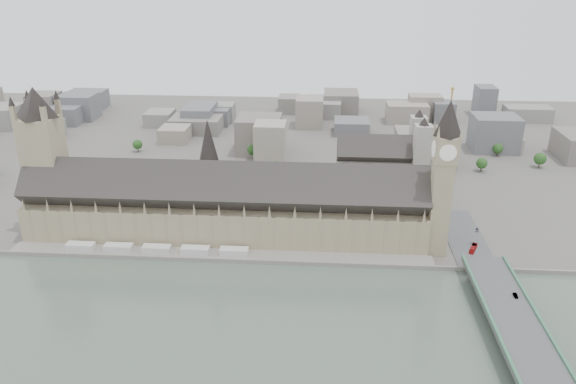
# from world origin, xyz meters

# --- Properties ---
(ground) EXTENTS (900.00, 900.00, 0.00)m
(ground) POSITION_xyz_m (0.00, 0.00, 0.00)
(ground) COLOR #595651
(ground) RESTS_ON ground
(embankment_wall) EXTENTS (600.00, 1.50, 3.00)m
(embankment_wall) POSITION_xyz_m (0.00, -15.00, 1.50)
(embankment_wall) COLOR slate
(embankment_wall) RESTS_ON ground
(river_terrace) EXTENTS (270.00, 15.00, 2.00)m
(river_terrace) POSITION_xyz_m (0.00, -7.50, 1.00)
(river_terrace) COLOR slate
(river_terrace) RESTS_ON ground
(terrace_tents) EXTENTS (118.00, 7.00, 4.00)m
(terrace_tents) POSITION_xyz_m (-40.00, -7.00, 4.00)
(terrace_tents) COLOR silver
(terrace_tents) RESTS_ON river_terrace
(palace_of_westminster) EXTENTS (265.00, 40.73, 55.44)m
(palace_of_westminster) POSITION_xyz_m (0.00, 19.70, 22.71)
(palace_of_westminster) COLOR tan
(palace_of_westminster) RESTS_ON ground
(elizabeth_tower) EXTENTS (17.00, 17.00, 107.50)m
(elizabeth_tower) POSITION_xyz_m (138.00, 8.00, 58.09)
(elizabeth_tower) COLOR tan
(elizabeth_tower) RESTS_ON ground
(victoria_tower) EXTENTS (30.00, 30.00, 100.00)m
(victoria_tower) POSITION_xyz_m (-122.00, 26.00, 55.20)
(victoria_tower) COLOR tan
(victoria_tower) RESTS_ON ground
(central_tower) EXTENTS (13.00, 13.00, 48.00)m
(central_tower) POSITION_xyz_m (-10.00, 26.00, 57.92)
(central_tower) COLOR gray
(central_tower) RESTS_ON ground
(westminster_bridge) EXTENTS (25.00, 325.00, 10.25)m
(westminster_bridge) POSITION_xyz_m (162.00, -87.50, 5.12)
(westminster_bridge) COLOR #474749
(westminster_bridge) RESTS_ON ground
(westminster_abbey) EXTENTS (68.00, 36.00, 64.00)m
(westminster_abbey) POSITION_xyz_m (110.92, 95.00, 25.08)
(westminster_abbey) COLOR #A49F94
(westminster_abbey) RESTS_ON ground
(city_skyline_inland) EXTENTS (720.00, 360.00, 38.00)m
(city_skyline_inland) POSITION_xyz_m (0.00, 245.00, 19.00)
(city_skyline_inland) COLOR gray
(city_skyline_inland) RESTS_ON ground
(park_trees) EXTENTS (110.00, 30.00, 15.00)m
(park_trees) POSITION_xyz_m (-10.00, 60.00, 7.50)
(park_trees) COLOR #19481B
(park_trees) RESTS_ON ground
(red_bus_north) EXTENTS (7.55, 12.11, 3.35)m
(red_bus_north) POSITION_xyz_m (157.62, -7.62, 11.92)
(red_bus_north) COLOR #AF1414
(red_bus_north) RESTS_ON westminster_bridge
(car_silver) EXTENTS (1.71, 4.67, 1.53)m
(car_silver) POSITION_xyz_m (168.12, -57.60, 11.01)
(car_silver) COLOR gray
(car_silver) RESTS_ON westminster_bridge
(car_approach) EXTENTS (3.38, 5.36, 1.45)m
(car_approach) POSITION_xyz_m (166.84, 20.66, 10.97)
(car_approach) COLOR gray
(car_approach) RESTS_ON westminster_bridge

